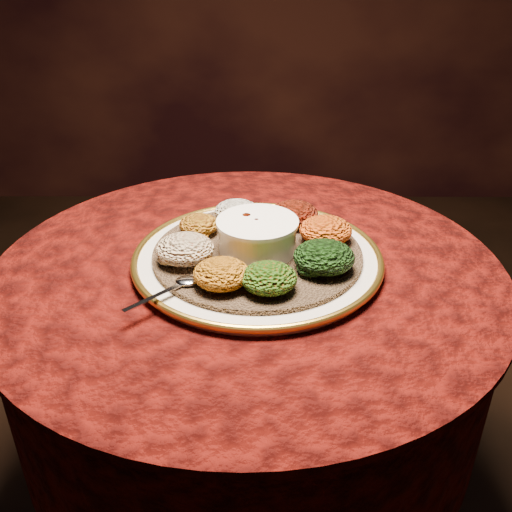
{
  "coord_description": "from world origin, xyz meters",
  "views": [
    {
      "loc": [
        0.02,
        -0.93,
        1.28
      ],
      "look_at": [
        0.02,
        -0.02,
        0.76
      ],
      "focal_mm": 40.0,
      "sensor_mm": 36.0,
      "label": 1
    }
  ],
  "objects": [
    {
      "name": "portion_kitfo",
      "position": [
        0.09,
        0.11,
        0.79
      ],
      "size": [
        0.1,
        0.09,
        0.05
      ],
      "primitive_type": "ellipsoid",
      "color": "black",
      "rests_on": "injera"
    },
    {
      "name": "portion_kik",
      "position": [
        -0.04,
        -0.12,
        0.78
      ],
      "size": [
        0.1,
        0.09,
        0.05
      ],
      "primitive_type": "ellipsoid",
      "color": "#BD6810",
      "rests_on": "injera"
    },
    {
      "name": "portion_tikil",
      "position": [
        0.15,
        0.04,
        0.79
      ],
      "size": [
        0.1,
        0.1,
        0.05
      ],
      "primitive_type": "ellipsoid",
      "color": "#A7670D",
      "rests_on": "injera"
    },
    {
      "name": "portion_timatim",
      "position": [
        -0.11,
        -0.04,
        0.79
      ],
      "size": [
        0.1,
        0.1,
        0.05
      ],
      "primitive_type": "ellipsoid",
      "color": "maroon",
      "rests_on": "injera"
    },
    {
      "name": "spoon",
      "position": [
        -0.11,
        -0.12,
        0.77
      ],
      "size": [
        0.12,
        0.11,
        0.01
      ],
      "rotation": [
        0.0,
        0.0,
        -2.37
      ],
      "color": "silver",
      "rests_on": "injera"
    },
    {
      "name": "platter",
      "position": [
        0.02,
        0.0,
        0.75
      ],
      "size": [
        0.5,
        0.5,
        0.02
      ],
      "rotation": [
        0.0,
        0.0,
        -0.11
      ],
      "color": "silver",
      "rests_on": "table"
    },
    {
      "name": "portion_ayib",
      "position": [
        -0.02,
        0.13,
        0.78
      ],
      "size": [
        0.09,
        0.09,
        0.04
      ],
      "primitive_type": "ellipsoid",
      "color": "silver",
      "rests_on": "injera"
    },
    {
      "name": "portion_mixveg",
      "position": [
        0.04,
        -0.13,
        0.78
      ],
      "size": [
        0.09,
        0.09,
        0.05
      ],
      "primitive_type": "ellipsoid",
      "color": "#973009",
      "rests_on": "injera"
    },
    {
      "name": "table",
      "position": [
        0.0,
        0.0,
        0.55
      ],
      "size": [
        0.96,
        0.96,
        0.73
      ],
      "color": "black",
      "rests_on": "ground"
    },
    {
      "name": "stew_bowl",
      "position": [
        0.02,
        0.0,
        0.8
      ],
      "size": [
        0.15,
        0.15,
        0.06
      ],
      "color": "white",
      "rests_on": "injera"
    },
    {
      "name": "injera",
      "position": [
        0.02,
        0.0,
        0.76
      ],
      "size": [
        0.5,
        0.5,
        0.01
      ],
      "primitive_type": "cylinder",
      "rotation": [
        0.0,
        0.0,
        0.36
      ],
      "color": "brown",
      "rests_on": "platter"
    },
    {
      "name": "portion_shiro",
      "position": [
        -0.1,
        0.07,
        0.78
      ],
      "size": [
        0.08,
        0.07,
        0.04
      ],
      "primitive_type": "ellipsoid",
      "color": "#9F6813",
      "rests_on": "injera"
    },
    {
      "name": "portion_gomen",
      "position": [
        0.13,
        -0.07,
        0.79
      ],
      "size": [
        0.11,
        0.1,
        0.05
      ],
      "primitive_type": "ellipsoid",
      "color": "black",
      "rests_on": "injera"
    }
  ]
}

